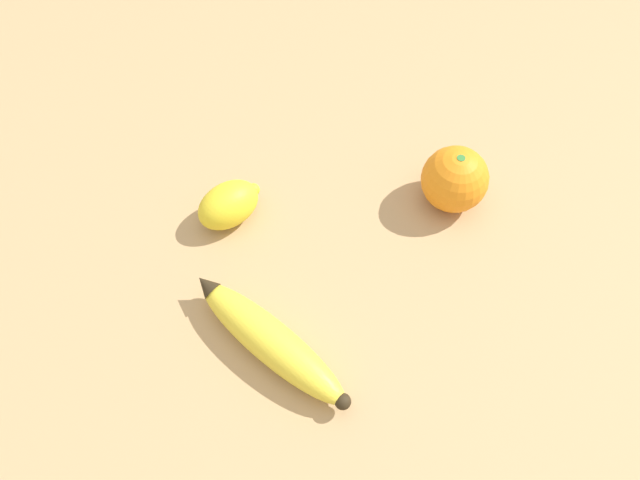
# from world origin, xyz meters

# --- Properties ---
(ground_plane) EXTENTS (3.00, 3.00, 0.00)m
(ground_plane) POSITION_xyz_m (0.00, 0.00, 0.00)
(ground_plane) COLOR tan
(banana) EXTENTS (0.08, 0.22, 0.04)m
(banana) POSITION_xyz_m (-0.10, 0.08, 0.02)
(banana) COLOR yellow
(banana) RESTS_ON ground_plane
(orange) EXTENTS (0.08, 0.08, 0.08)m
(orange) POSITION_xyz_m (0.20, 0.10, 0.04)
(orange) COLOR orange
(orange) RESTS_ON ground_plane
(lemon) EXTENTS (0.09, 0.05, 0.05)m
(lemon) POSITION_xyz_m (-0.04, 0.25, 0.03)
(lemon) COLOR yellow
(lemon) RESTS_ON ground_plane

